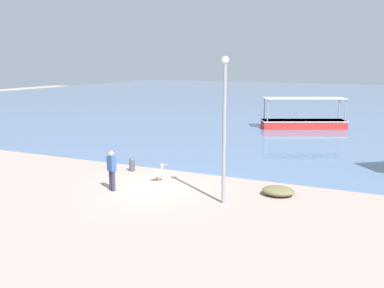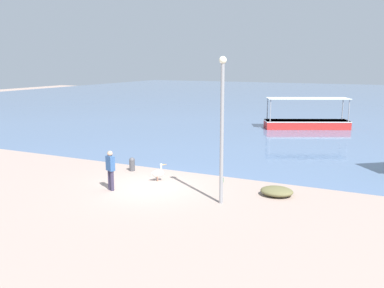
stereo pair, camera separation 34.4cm
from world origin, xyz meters
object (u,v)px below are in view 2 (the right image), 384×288
at_px(lamp_post, 222,122).
at_px(net_pile, 277,191).
at_px(pelican, 158,173).
at_px(mooring_bollard, 132,164).
at_px(fisherman_standing, 111,169).
at_px(fishing_boat_outer, 307,122).
at_px(glass_bottle, 223,180).

distance_m(lamp_post, net_pile, 3.86).
distance_m(pelican, lamp_post, 4.90).
distance_m(mooring_bollard, fisherman_standing, 3.31).
bearing_deg(lamp_post, fishing_boat_outer, 92.05).
xyz_separation_m(fishing_boat_outer, fisherman_standing, (-4.08, -20.69, 0.40)).
height_order(fishing_boat_outer, mooring_bollard, fishing_boat_outer).
distance_m(fishing_boat_outer, pelican, 18.86).
relative_size(mooring_bollard, fisherman_standing, 0.40).
bearing_deg(fishing_boat_outer, net_pile, -82.55).
bearing_deg(lamp_post, glass_bottle, 110.38).
bearing_deg(pelican, fisherman_standing, -117.53).
relative_size(fishing_boat_outer, pelican, 8.52).
bearing_deg(mooring_bollard, pelican, -26.19).
relative_size(lamp_post, net_pile, 4.16).
xyz_separation_m(lamp_post, net_pile, (1.68, 1.85, -2.94)).
relative_size(fishing_boat_outer, fisherman_standing, 4.03).
distance_m(pelican, net_pile, 5.41).
relative_size(fishing_boat_outer, net_pile, 5.13).
xyz_separation_m(pelican, fisherman_standing, (-1.08, -2.07, 0.53)).
bearing_deg(fisherman_standing, pelican, 62.47).
distance_m(pelican, mooring_bollard, 2.33).
bearing_deg(lamp_post, fisherman_standing, -174.67).
bearing_deg(net_pile, lamp_post, -132.17).
distance_m(pelican, fisherman_standing, 2.40).
height_order(fisherman_standing, glass_bottle, fisherman_standing).
relative_size(lamp_post, fisherman_standing, 3.27).
height_order(pelican, glass_bottle, pelican).
distance_m(lamp_post, mooring_bollard, 6.96).
xyz_separation_m(fishing_boat_outer, net_pile, (2.40, -18.39, -0.33)).
bearing_deg(mooring_bollard, net_pile, -6.10).
xyz_separation_m(mooring_bollard, glass_bottle, (4.81, 0.06, -0.26)).
distance_m(fishing_boat_outer, mooring_bollard, 18.31).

